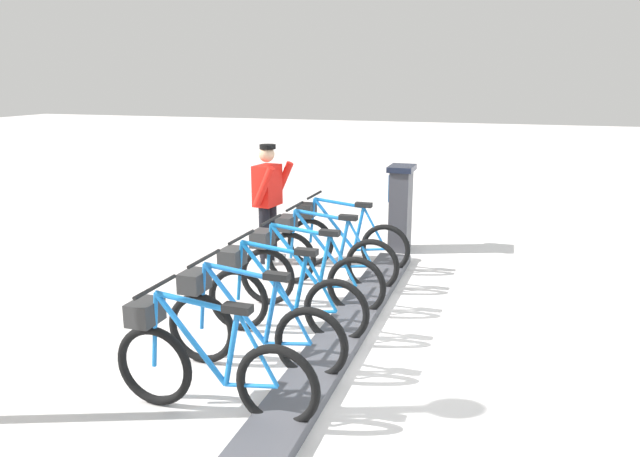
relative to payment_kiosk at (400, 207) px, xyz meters
name	(u,v)px	position (x,y,z in m)	size (l,w,h in m)	color
ground_plane	(344,336)	(-0.05, 3.31, -0.67)	(60.00, 60.00, 0.00)	silver
dock_rail_base	(344,331)	(-0.05, 3.31, -0.62)	(0.44, 5.45, 0.10)	#47474C
payment_kiosk	(400,207)	(0.00, 0.00, 0.00)	(0.36, 0.52, 1.28)	#38383D
bike_docked_0	(342,238)	(0.57, 1.18, -0.24)	(1.72, 0.54, 1.02)	black
bike_docked_1	(325,254)	(0.57, 1.96, -0.24)	(1.72, 0.54, 1.02)	black
bike_docked_2	(304,273)	(0.57, 2.73, -0.24)	(1.72, 0.54, 1.02)	black
bike_docked_3	(279,296)	(0.57, 3.51, -0.24)	(1.72, 0.54, 1.02)	black
bike_docked_4	(247,325)	(0.57, 4.28, -0.24)	(1.72, 0.54, 1.02)	black
bike_docked_5	(204,363)	(0.57, 5.06, -0.24)	(1.72, 0.54, 1.02)	black
worker_near_rack	(268,199)	(1.63, 1.21, 0.24)	(0.52, 0.66, 1.66)	white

